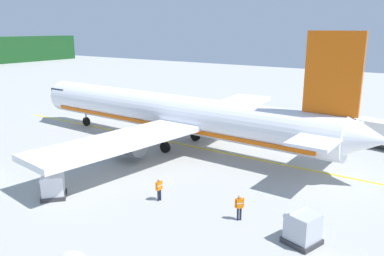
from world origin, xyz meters
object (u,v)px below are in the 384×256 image
Objects in this scene: airliner_foreground at (174,114)px; crew_loader_right at (159,188)px; cargo_container_far at (53,186)px; crew_loader_left at (253,134)px; service_truck_fuel at (376,132)px; cargo_container_near at (302,228)px; crew_marshaller at (239,205)px; cargo_container_mid at (284,137)px.

crew_loader_right is (-11.66, -7.40, -2.40)m from airliner_foreground.
airliner_foreground is 17.10× the size of cargo_container_far.
airliner_foreground is 23.45× the size of crew_loader_left.
service_truck_fuel is 12.69m from crew_loader_left.
airliner_foreground is 21.21m from service_truck_fuel.
cargo_container_near is 1.34× the size of crew_loader_right.
crew_loader_right is (-0.17, 10.41, 0.05)m from cargo_container_near.
service_truck_fuel is 3.07× the size of cargo_container_near.
crew_marshaller is 6.17m from crew_loader_right.
airliner_foreground is at bearing 126.83° from crew_loader_left.
crew_loader_left is (-6.32, 11.00, -0.51)m from service_truck_fuel.
service_truck_fuel is at bearing -60.13° from crew_loader_left.
airliner_foreground is 6.06× the size of service_truck_fuel.
service_truck_fuel is 2.82× the size of cargo_container_far.
crew_loader_right is (-0.60, 6.14, -0.04)m from crew_marshaller.
cargo_container_mid is 0.94× the size of cargo_container_far.
service_truck_fuel is at bearing -24.25° from crew_loader_right.
cargo_container_near reaches higher than crew_marshaller.
service_truck_fuel is at bearing -32.34° from cargo_container_far.
airliner_foreground reaches higher than cargo_container_far.
cargo_container_mid is (-5.30, 7.97, -0.57)m from service_truck_fuel.
crew_marshaller is (4.59, -12.88, 0.14)m from cargo_container_far.
airliner_foreground reaches higher than crew_marshaller.
airliner_foreground is 8.80m from crew_loader_left.
airliner_foreground reaches higher than cargo_container_mid.
cargo_container_mid is at bearing 24.39° from cargo_container_near.
crew_loader_left is at bearing 119.87° from service_truck_fuel.
cargo_container_far reaches higher than crew_marshaller.
cargo_container_near reaches higher than crew_loader_right.
cargo_container_far is 1.40× the size of crew_marshaller.
crew_loader_left is (16.15, 6.74, 0.02)m from crew_marshaller.
cargo_container_near is 4.29m from crew_marshaller.
crew_marshaller is at bearing -70.38° from cargo_container_far.
crew_marshaller reaches higher than crew_loader_right.
cargo_container_mid is (17.60, 7.98, 0.06)m from cargo_container_near.
crew_loader_right is (-23.07, 10.39, -0.57)m from service_truck_fuel.
crew_loader_left is (5.09, -6.79, -2.34)m from airliner_foreground.
service_truck_fuel reaches higher than crew_loader_left.
crew_loader_right is (-17.77, 2.43, -0.00)m from cargo_container_mid.
cargo_container_mid reaches higher than crew_marshaller.
airliner_foreground reaches higher than cargo_container_near.
cargo_container_mid is at bearing -22.84° from cargo_container_far.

